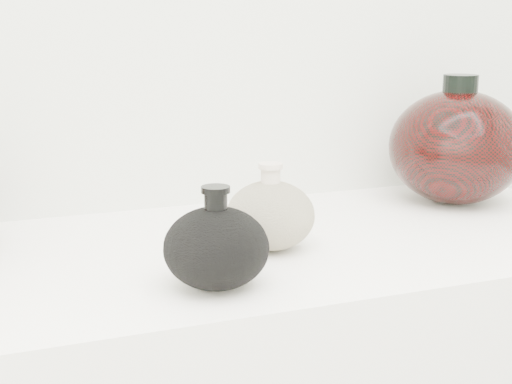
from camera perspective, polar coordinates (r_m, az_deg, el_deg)
name	(u,v)px	position (r m, az deg, el deg)	size (l,w,h in m)	color
black_gourd_vase	(216,247)	(0.86, -3.20, -4.42)	(0.17, 0.17, 0.13)	black
cream_gourd_vase	(270,215)	(1.00, 1.16, -1.82)	(0.13, 0.13, 0.12)	beige
right_round_pot	(456,146)	(1.30, 15.74, 3.52)	(0.25, 0.25, 0.23)	black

